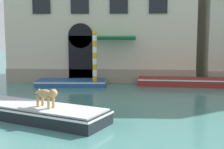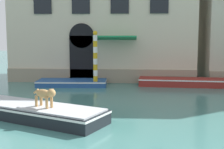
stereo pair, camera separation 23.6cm
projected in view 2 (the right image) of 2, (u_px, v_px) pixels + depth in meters
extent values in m
cube|color=gray|center=(101.00, 76.00, 21.89)|extent=(13.36, 0.16, 0.96)
cube|color=black|center=(82.00, 59.00, 21.82)|extent=(1.71, 0.14, 3.29)
cylinder|color=black|center=(82.00, 36.00, 21.61)|extent=(1.71, 0.14, 1.71)
cube|color=black|center=(43.00, 2.00, 21.52)|extent=(1.24, 0.10, 1.59)
cube|color=black|center=(81.00, 2.00, 21.34)|extent=(1.24, 0.10, 1.59)
cube|color=black|center=(120.00, 2.00, 21.17)|extent=(1.24, 0.10, 1.59)
cube|color=black|center=(159.00, 1.00, 20.99)|extent=(1.24, 0.10, 1.59)
cube|color=#1E8C51|center=(115.00, 38.00, 20.84)|extent=(2.84, 1.40, 0.29)
cube|color=black|center=(31.00, 112.00, 12.59)|extent=(6.63, 4.33, 0.52)
cube|color=white|center=(30.00, 107.00, 12.57)|extent=(6.67, 4.37, 0.08)
cube|color=#B2B7BC|center=(30.00, 105.00, 12.56)|extent=(6.39, 4.12, 0.06)
cylinder|color=tan|center=(52.00, 102.00, 11.95)|extent=(0.11, 0.11, 0.43)
cylinder|color=tan|center=(47.00, 103.00, 11.76)|extent=(0.11, 0.11, 0.43)
cylinder|color=tan|center=(41.00, 100.00, 12.31)|extent=(0.11, 0.11, 0.43)
cylinder|color=tan|center=(36.00, 101.00, 12.12)|extent=(0.11, 0.11, 0.43)
ellipsoid|color=tan|center=(44.00, 94.00, 11.99)|extent=(0.86, 0.72, 0.34)
ellipsoid|color=#AD7042|center=(42.00, 91.00, 12.05)|extent=(0.42, 0.39, 0.12)
sphere|color=tan|center=(51.00, 93.00, 11.72)|extent=(0.32, 0.32, 0.32)
cone|color=#AD7042|center=(53.00, 90.00, 11.78)|extent=(0.10, 0.10, 0.13)
cone|color=#AD7042|center=(50.00, 90.00, 11.64)|extent=(0.10, 0.10, 0.13)
cylinder|color=tan|center=(36.00, 91.00, 12.25)|extent=(0.28, 0.22, 0.23)
cube|color=#234C8C|center=(72.00, 83.00, 20.68)|extent=(4.59, 2.08, 0.38)
cube|color=white|center=(72.00, 81.00, 20.67)|extent=(4.62, 2.12, 0.08)
cube|color=#9EA3A8|center=(72.00, 83.00, 20.69)|extent=(2.54, 1.52, 0.34)
cube|color=maroon|center=(187.00, 82.00, 20.50)|extent=(6.40, 1.96, 0.51)
cube|color=white|center=(187.00, 79.00, 20.47)|extent=(6.43, 1.99, 0.08)
cube|color=#8C7251|center=(187.00, 83.00, 20.50)|extent=(3.54, 1.38, 0.46)
cylinder|color=white|center=(95.00, 84.00, 20.02)|extent=(0.27, 0.27, 0.37)
cylinder|color=gold|center=(95.00, 79.00, 19.98)|extent=(0.27, 0.27, 0.37)
cylinder|color=white|center=(95.00, 73.00, 19.93)|extent=(0.27, 0.27, 0.37)
cylinder|color=gold|center=(95.00, 67.00, 19.88)|extent=(0.27, 0.27, 0.37)
cylinder|color=white|center=(95.00, 61.00, 19.84)|extent=(0.27, 0.27, 0.37)
cylinder|color=gold|center=(95.00, 56.00, 19.79)|extent=(0.27, 0.27, 0.37)
cylinder|color=white|center=(95.00, 50.00, 19.74)|extent=(0.27, 0.27, 0.37)
cylinder|color=gold|center=(95.00, 44.00, 19.69)|extent=(0.27, 0.27, 0.37)
cylinder|color=white|center=(95.00, 38.00, 19.65)|extent=(0.27, 0.27, 0.37)
sphere|color=gold|center=(95.00, 33.00, 19.61)|extent=(0.29, 0.29, 0.29)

